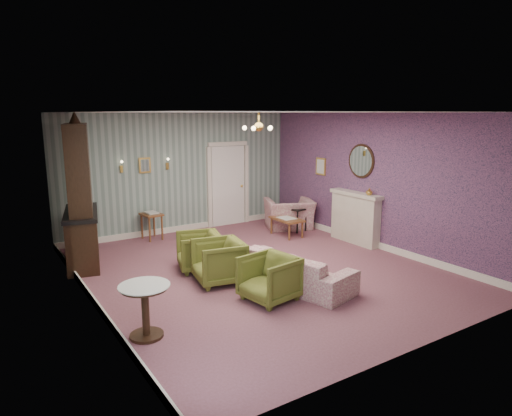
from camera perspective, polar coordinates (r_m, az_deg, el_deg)
floor at (r=8.60m, az=0.32°, el=-7.80°), size 7.00×7.00×0.00m
ceiling at (r=8.10m, az=0.35°, el=11.91°), size 7.00×7.00×0.00m
wall_back at (r=11.29m, az=-9.43°, el=4.33°), size 6.00×0.00×6.00m
wall_front at (r=5.69m, az=19.97°, el=-3.51°), size 6.00×0.00×6.00m
wall_left at (r=7.08m, az=-20.46°, el=-0.64°), size 0.00×7.00×7.00m
wall_right at (r=10.16m, az=14.69°, el=3.29°), size 0.00×7.00×7.00m
wall_right_floral at (r=10.15m, az=14.63°, el=3.28°), size 0.00×7.00×7.00m
door at (r=11.88m, az=-3.52°, el=3.03°), size 1.12×0.12×2.16m
olive_chair_a at (r=7.17m, az=1.68°, el=-8.54°), size 0.83×0.87×0.79m
olive_chair_b at (r=7.91m, az=-4.69°, el=-6.45°), size 0.89×0.93×0.83m
olive_chair_c at (r=8.59m, az=-7.17°, el=-5.16°), size 0.90×0.93×0.78m
sofa_chintz at (r=7.76m, az=4.79°, el=-6.84°), size 1.10×2.18×0.82m
wingback_chair at (r=11.57m, az=4.19°, el=-0.13°), size 1.35×1.13×1.00m
dresser at (r=9.25m, az=-21.29°, el=1.95°), size 0.97×1.81×2.86m
fireplace at (r=10.49m, az=12.32°, el=-1.18°), size 0.30×1.40×1.16m
mantel_vase at (r=10.08m, az=14.01°, el=2.01°), size 0.15×0.15×0.15m
oval_mirror at (r=10.36m, az=13.02°, el=5.76°), size 0.04×0.76×0.84m
framed_print at (r=11.37m, az=8.13°, el=5.18°), size 0.04×0.34×0.42m
coffee_table at (r=10.91m, az=3.86°, el=-2.37°), size 0.48×0.86×0.44m
side_table_black at (r=11.33m, az=5.13°, el=-1.46°), size 0.46×0.46×0.59m
pedestal_table at (r=6.23m, az=-13.68°, el=-12.42°), size 0.80×0.80×0.73m
nesting_table at (r=10.84m, az=-12.93°, el=-2.12°), size 0.46×0.55×0.67m
gilt_mirror_back at (r=10.90m, az=-13.75°, el=5.22°), size 0.28×0.06×0.36m
sconce_left at (r=10.72m, az=-16.50°, el=4.96°), size 0.16×0.12×0.30m
sconce_right at (r=11.07m, az=-11.02°, el=5.43°), size 0.16×0.12×0.30m
chandelier at (r=8.11m, az=0.34°, el=10.00°), size 0.56×0.56×0.36m
burgundy_cushion at (r=11.43m, az=4.44°, el=-0.39°), size 0.41×0.28×0.39m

